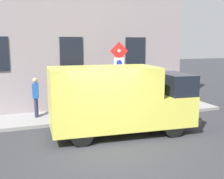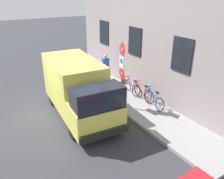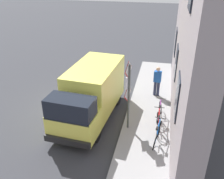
{
  "view_description": "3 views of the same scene",
  "coord_description": "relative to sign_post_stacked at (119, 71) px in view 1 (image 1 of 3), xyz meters",
  "views": [
    {
      "loc": [
        -8.07,
        2.86,
        3.37
      ],
      "look_at": [
        2.59,
        -1.12,
        1.44
      ],
      "focal_mm": 44.99,
      "sensor_mm": 36.0,
      "label": 1
    },
    {
      "loc": [
        -2.51,
        -9.88,
        5.43
      ],
      "look_at": [
        2.49,
        -1.81,
        1.29
      ],
      "focal_mm": 36.82,
      "sensor_mm": 36.0,
      "label": 2
    },
    {
      "loc": [
        4.49,
        -11.01,
        6.91
      ],
      "look_at": [
        2.14,
        -0.3,
        1.31
      ],
      "focal_mm": 39.89,
      "sensor_mm": 36.0,
      "label": 3
    }
  ],
  "objects": [
    {
      "name": "sign_post_stacked",
      "position": [
        0.0,
        0.0,
        0.0
      ],
      "size": [
        0.2,
        0.55,
        3.12
      ],
      "color": "#474C47",
      "rests_on": "sidewalk_slab"
    },
    {
      "name": "bicycle_blue",
      "position": [
        1.41,
        -0.73,
        -1.65
      ],
      "size": [
        0.47,
        1.71,
        0.89
      ],
      "rotation": [
        0.0,
        0.0,
        1.44
      ],
      "color": "black",
      "rests_on": "sidewalk_slab"
    },
    {
      "name": "pedestrian",
      "position": [
        1.13,
        3.43,
        -1.09
      ],
      "size": [
        0.43,
        0.31,
        1.72
      ],
      "rotation": [
        0.0,
        0.0,
        1.45
      ],
      "color": "#262B47",
      "rests_on": "sidewalk_slab"
    },
    {
      "name": "bicycle_purple",
      "position": [
        1.41,
        1.0,
        -1.65
      ],
      "size": [
        0.46,
        1.72,
        0.89
      ],
      "rotation": [
        0.0,
        0.0,
        1.52
      ],
      "color": "black",
      "rests_on": "sidewalk_slab"
    },
    {
      "name": "ground_plane",
      "position": [
        -3.13,
        1.64,
        -2.16
      ],
      "size": [
        80.0,
        80.0,
        0.0
      ],
      "primitive_type": "plane",
      "color": "#313237"
    },
    {
      "name": "building_facade",
      "position": [
        2.31,
        1.64,
        2.32
      ],
      "size": [
        0.75,
        12.09,
        8.94
      ],
      "color": "gray",
      "rests_on": "ground_plane"
    },
    {
      "name": "sidewalk_slab",
      "position": [
        0.88,
        1.64,
        -2.09
      ],
      "size": [
        2.17,
        14.09,
        0.14
      ],
      "primitive_type": "cube",
      "color": "gray",
      "rests_on": "ground_plane"
    },
    {
      "name": "bicycle_red",
      "position": [
        1.41,
        0.14,
        -1.65
      ],
      "size": [
        0.46,
        1.72,
        0.89
      ],
      "rotation": [
        0.0,
        0.0,
        1.62
      ],
      "color": "black",
      "rests_on": "sidewalk_slab"
    },
    {
      "name": "delivery_van",
      "position": [
        -1.9,
        0.74,
        -0.82
      ],
      "size": [
        2.4,
        5.47,
        2.5
      ],
      "rotation": [
        0.0,
        0.0,
        4.64
      ],
      "color": "#DDD953",
      "rests_on": "ground_plane"
    }
  ]
}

